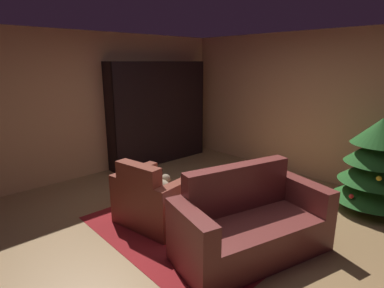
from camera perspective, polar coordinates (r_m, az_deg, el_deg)
name	(u,v)px	position (r m, az deg, el deg)	size (l,w,h in m)	color
ground_plane	(205,228)	(4.12, 2.35, -15.01)	(6.76, 6.76, 0.00)	olive
wall_back	(316,107)	(5.88, 21.75, 6.29)	(5.75, 0.06, 2.57)	tan
wall_left	(95,105)	(5.98, -17.24, 6.82)	(0.06, 5.49, 2.57)	tan
area_rug	(191,227)	(4.12, -0.26, -14.95)	(2.43, 1.90, 0.01)	maroon
bookshelf_unit	(164,115)	(6.51, -5.17, 5.38)	(0.36, 2.20, 2.05)	black
armchair_red	(154,201)	(4.14, -6.89, -10.22)	(1.04, 0.90, 0.87)	brown
couch_red	(250,226)	(3.57, 10.54, -14.43)	(1.15, 1.84, 0.94)	brown
coffee_table	(200,205)	(3.86, 1.52, -11.12)	(0.60, 0.60, 0.41)	black
book_stack_on_table	(200,196)	(3.84, 1.39, -9.40)	(0.22, 0.16, 0.13)	red
bottle_on_table	(213,197)	(3.72, 3.80, -9.65)	(0.07, 0.07, 0.26)	#532716
decorated_tree	(376,165)	(4.99, 30.61, -3.36)	(1.04, 1.04, 1.33)	brown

